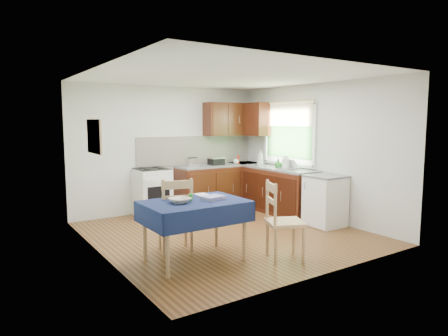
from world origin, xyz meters
TOP-DOWN VIEW (x-y plane):
  - floor at (0.00, 0.00)m, footprint 4.20×4.20m
  - ceiling at (0.00, 0.00)m, footprint 4.00×4.20m
  - wall_back at (0.00, 2.10)m, footprint 4.00×0.02m
  - wall_front at (0.00, -2.10)m, footprint 4.00×0.02m
  - wall_left at (-2.00, 0.00)m, footprint 0.02×4.20m
  - wall_right at (2.00, 0.00)m, footprint 0.02×4.20m
  - base_cabinets at (1.36, 1.26)m, footprint 1.90×2.30m
  - worktop_back at (1.05, 1.80)m, footprint 1.90×0.60m
  - worktop_right at (1.70, 0.65)m, footprint 0.60×1.70m
  - worktop_corner at (1.70, 1.80)m, footprint 0.60×0.60m
  - splashback at (0.65, 2.08)m, footprint 2.70×0.02m
  - upper_cabinets at (1.52, 1.80)m, footprint 1.20×0.85m
  - stove at (-0.50, 1.80)m, footprint 0.60×0.61m
  - window at (1.97, 0.70)m, footprint 0.04×1.48m
  - fridge at (1.70, -0.55)m, footprint 0.58×0.60m
  - corkboard at (-1.97, 0.30)m, footprint 0.04×0.62m
  - dining_table at (-1.05, -0.84)m, footprint 1.30×0.88m
  - chair_far at (-1.11, -0.43)m, footprint 0.57×0.57m
  - chair_near at (-0.07, -1.41)m, footprint 0.60×0.60m
  - toaster at (0.38, 1.79)m, footprint 0.24×0.15m
  - sandwich_press at (0.93, 1.76)m, footprint 0.28×0.24m
  - sauce_bottle at (1.42, 1.65)m, footprint 0.04×0.04m
  - yellow_packet at (1.11, 1.97)m, footprint 0.11×0.08m
  - dish_rack at (1.74, 0.41)m, footprint 0.39×0.30m
  - kettle at (1.68, 0.44)m, footprint 0.15×0.15m
  - cup at (1.38, 1.69)m, footprint 0.15×0.15m
  - soap_bottle_a at (1.60, 1.13)m, footprint 0.15×0.15m
  - soap_bottle_b at (1.66, 1.21)m, footprint 0.12×0.12m
  - soap_bottle_c at (1.62, 0.59)m, footprint 0.20×0.20m
  - plate_bowl at (-1.26, -0.84)m, footprint 0.31×0.31m
  - book at (-0.85, -0.56)m, footprint 0.19×0.24m
  - spice_jar at (-1.08, -0.79)m, footprint 0.05×0.05m
  - tea_towel at (-0.80, -0.88)m, footprint 0.32×0.27m

SIDE VIEW (x-z plane):
  - floor at x=0.00m, z-range 0.00..0.00m
  - base_cabinets at x=1.36m, z-range 0.00..0.86m
  - fridge at x=1.70m, z-range 0.00..0.88m
  - stove at x=-0.50m, z-range 0.00..0.92m
  - chair_near at x=-0.07m, z-range 0.03..1.07m
  - chair_far at x=-1.11m, z-range 0.03..1.08m
  - dining_table at x=-1.05m, z-range 0.29..1.08m
  - book at x=-0.85m, z-range 0.79..0.80m
  - tea_towel at x=-0.80m, z-range 0.79..0.84m
  - plate_bowl at x=-1.26m, z-range 0.79..0.85m
  - spice_jar at x=-1.08m, z-range 0.79..0.88m
  - worktop_back at x=1.05m, z-range 0.86..0.90m
  - worktop_right at x=1.70m, z-range 0.86..0.90m
  - worktop_corner at x=1.70m, z-range 0.86..0.90m
  - dish_rack at x=1.74m, z-range 0.83..1.02m
  - cup at x=1.38m, z-range 0.90..1.00m
  - yellow_packet at x=1.11m, z-range 0.90..1.05m
  - sandwich_press at x=0.93m, z-range 0.90..1.06m
  - toaster at x=0.38m, z-range 0.89..1.08m
  - soap_bottle_b at x=1.66m, z-range 0.90..1.08m
  - soap_bottle_c at x=1.62m, z-range 0.90..1.08m
  - sauce_bottle at x=1.42m, z-range 0.90..1.09m
  - kettle at x=1.68m, z-range 0.89..1.14m
  - soap_bottle_a at x=1.60m, z-range 0.90..1.22m
  - splashback at x=0.65m, z-range 0.90..1.50m
  - wall_back at x=0.00m, z-range 0.00..2.50m
  - wall_front at x=0.00m, z-range 0.00..2.50m
  - wall_left at x=-2.00m, z-range 0.00..2.50m
  - wall_right at x=2.00m, z-range 0.00..2.50m
  - corkboard at x=-1.97m, z-range 1.36..1.83m
  - window at x=1.97m, z-range 1.02..2.28m
  - upper_cabinets at x=1.52m, z-range 1.50..2.20m
  - ceiling at x=0.00m, z-range 2.49..2.51m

